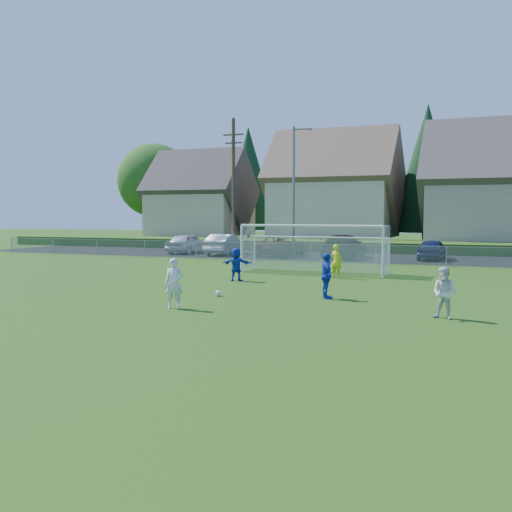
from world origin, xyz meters
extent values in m
plane|color=#193D0C|center=(0.00, 0.00, 0.00)|extent=(160.00, 160.00, 0.00)
plane|color=black|center=(0.00, 27.50, 0.01)|extent=(60.00, 60.00, 0.00)
cube|color=#1E420F|center=(0.00, 35.00, 0.40)|extent=(70.00, 6.00, 0.80)
sphere|color=white|center=(-0.81, 6.31, 0.11)|extent=(0.22, 0.22, 0.22)
imported|color=silver|center=(-0.90, 3.24, 0.81)|extent=(0.70, 0.59, 1.62)
imported|color=silver|center=(7.31, 4.47, 0.76)|extent=(0.87, 0.76, 1.52)
imported|color=#1236AF|center=(3.04, 7.22, 0.82)|extent=(0.84, 1.03, 1.64)
imported|color=#1236AF|center=(-2.24, 11.17, 0.75)|extent=(1.41, 0.51, 1.50)
imported|color=yellow|center=(1.64, 14.01, 0.80)|extent=(0.67, 0.54, 1.61)
imported|color=silver|center=(-13.27, 26.90, 0.75)|extent=(2.01, 4.50, 1.50)
imported|color=beige|center=(-10.01, 26.54, 0.76)|extent=(1.95, 4.74, 1.53)
imported|color=#550A09|center=(-5.61, 26.60, 0.73)|extent=(2.45, 5.27, 1.46)
imported|color=black|center=(-1.11, 26.67, 0.79)|extent=(2.24, 5.47, 1.59)
imported|color=#151D49|center=(4.72, 27.17, 0.69)|extent=(1.74, 4.07, 1.37)
cylinder|color=white|center=(-3.65, 15.00, 1.22)|extent=(0.12, 0.12, 2.44)
cylinder|color=white|center=(3.65, 15.00, 1.22)|extent=(0.12, 0.12, 2.44)
cylinder|color=white|center=(0.00, 15.00, 2.44)|extent=(7.30, 0.12, 0.12)
cylinder|color=white|center=(-3.65, 16.80, 0.90)|extent=(0.08, 0.08, 1.80)
cylinder|color=white|center=(3.65, 16.80, 0.90)|extent=(0.08, 0.08, 1.80)
cylinder|color=white|center=(0.00, 16.80, 1.80)|extent=(7.30, 0.08, 0.08)
cube|color=silver|center=(0.00, 16.80, 0.90)|extent=(7.30, 0.02, 1.80)
cube|color=silver|center=(-3.65, 15.90, 1.22)|extent=(0.02, 1.80, 2.44)
cube|color=silver|center=(3.65, 15.90, 1.22)|extent=(0.02, 1.80, 2.44)
cube|color=silver|center=(0.00, 15.90, 2.44)|extent=(7.30, 1.80, 0.02)
cube|color=gray|center=(0.00, 22.00, 1.18)|extent=(52.00, 0.03, 0.03)
cube|color=gray|center=(0.00, 22.00, 0.60)|extent=(52.00, 0.02, 1.14)
cylinder|color=gray|center=(-26.00, 22.00, 0.60)|extent=(0.06, 0.06, 1.20)
cylinder|color=gray|center=(0.00, 22.00, 0.60)|extent=(0.06, 0.06, 1.20)
cylinder|color=slate|center=(-4.50, 26.00, 4.50)|extent=(0.18, 0.18, 9.00)
cylinder|color=slate|center=(-4.00, 26.00, 8.80)|extent=(1.20, 0.12, 0.12)
cube|color=slate|center=(-3.40, 26.00, 8.75)|extent=(0.36, 0.18, 0.12)
cylinder|color=#473321|center=(-9.50, 27.00, 5.00)|extent=(0.26, 0.26, 10.00)
cube|color=#473321|center=(-9.50, 27.00, 8.80)|extent=(1.60, 0.10, 0.10)
cube|color=#473321|center=(-9.50, 27.00, 8.20)|extent=(1.30, 0.10, 0.10)
cube|color=tan|center=(-20.00, 42.00, 3.05)|extent=(9.00, 8.00, 4.50)
pyramid|color=#423D38|center=(-20.00, 42.00, 9.71)|extent=(9.90, 8.80, 4.41)
cube|color=#C6B58E|center=(-6.00, 43.00, 3.55)|extent=(11.00, 9.00, 5.50)
pyramid|color=brown|center=(-6.00, 43.00, 11.26)|extent=(12.10, 9.90, 4.96)
cube|color=tan|center=(9.00, 42.00, 3.30)|extent=(12.00, 10.00, 5.00)
pyramid|color=#4C473F|center=(9.00, 42.00, 11.32)|extent=(13.20, 11.00, 5.52)
cylinder|color=#382616|center=(-28.00, 46.00, 1.98)|extent=(0.36, 0.36, 3.96)
sphere|color=#2B5B19|center=(-28.00, 46.00, 6.82)|extent=(8.36, 8.36, 8.36)
cylinder|color=#382616|center=(-18.00, 50.00, 0.60)|extent=(0.30, 0.30, 1.20)
cone|color=#143819|center=(-18.00, 50.00, 7.05)|extent=(6.76, 6.76, 11.70)
cylinder|color=#382616|center=(-8.00, 51.00, 0.60)|extent=(0.30, 0.30, 1.20)
cone|color=#143819|center=(-8.00, 51.00, 6.60)|extent=(6.24, 6.24, 10.80)
cylinder|color=#382616|center=(2.00, 48.00, 0.60)|extent=(0.30, 0.30, 1.20)
cone|color=#143819|center=(2.00, 48.00, 7.50)|extent=(7.28, 7.28, 12.60)
camera|label=1|loc=(8.70, -13.44, 3.06)|focal=42.00mm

